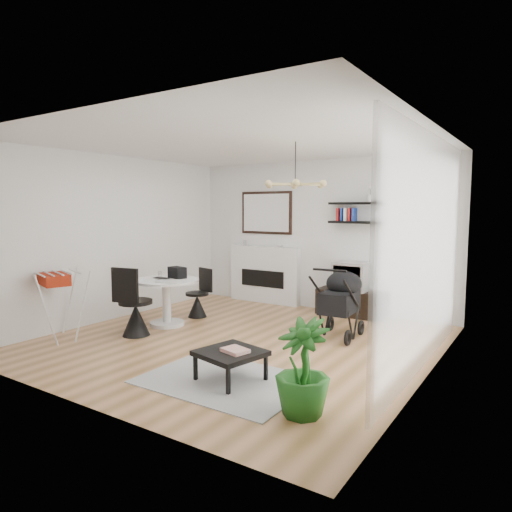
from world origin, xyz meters
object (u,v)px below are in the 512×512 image
Objects in this scene: dining_table at (167,295)px; stroller at (340,306)px; drying_rack at (59,304)px; fireplace at (265,268)px; potted_plant at (303,368)px; tv_console at (352,303)px; crt_tv at (352,276)px; coffee_table at (231,354)px.

stroller is (2.53, 0.91, -0.03)m from dining_table.
stroller is (3.26, 2.29, -0.06)m from drying_rack.
fireplace is 2.47× the size of potted_plant.
fireplace is 2.06× the size of stroller.
potted_plant is at bearing -74.90° from tv_console.
crt_tv is at bearing 105.18° from potted_plant.
crt_tv reaches higher than potted_plant.
coffee_table is 1.07m from potted_plant.
potted_plant is (3.96, -0.26, -0.07)m from drying_rack.
stroller is at bearing -33.25° from fireplace.
dining_table is 2.69m from stroller.
potted_plant is (3.23, -1.64, -0.05)m from dining_table.
crt_tv is (-0.00, -0.00, 0.47)m from tv_console.
crt_tv is at bearing 69.93° from drying_rack.
dining_table is at bearing -134.94° from tv_console.
drying_rack is (-2.92, -3.57, -0.18)m from crt_tv.
dining_table is 1.04× the size of drying_rack.
fireplace reaches higher than drying_rack.
fireplace is 1.83× the size of tv_console.
tv_console is 0.47m from crt_tv.
fireplace is at bearing 175.66° from tv_console.
tv_console is 3.12m from dining_table.
stroller is at bearing 54.30° from drying_rack.
coffee_table is at bearing -89.67° from tv_console.
tv_console is at bearing 35.19° from crt_tv.
fireplace is 2.93× the size of coffee_table.
drying_rack is at bearing -118.05° from dining_table.
drying_rack reaches higher than crt_tv.
coffee_table is at bearing -89.59° from crt_tv.
coffee_table is (0.03, -3.53, -0.39)m from crt_tv.
crt_tv is 0.54× the size of stroller.
dining_table is at bearing -163.43° from stroller.
drying_rack reaches higher than coffee_table.
tv_console is 1.13× the size of stroller.
drying_rack is (-1.08, -3.71, -0.18)m from fireplace.
stroller is at bearing 105.49° from potted_plant.
coffee_table is at bearing -30.95° from dining_table.
dining_table is 1.15× the size of potted_plant.
drying_rack is 3.98m from stroller.
tv_console is at bearing 69.91° from drying_rack.
crt_tv reaches higher than coffee_table.
coffee_table is at bearing -63.01° from fireplace.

